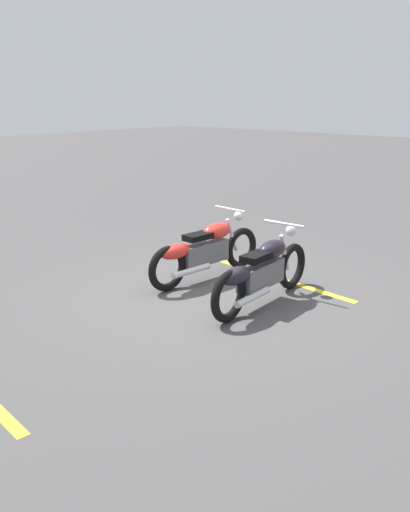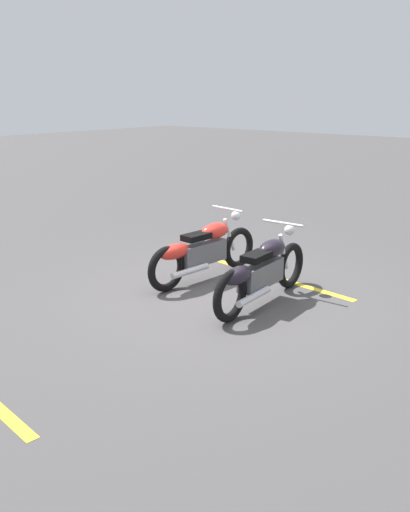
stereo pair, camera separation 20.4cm
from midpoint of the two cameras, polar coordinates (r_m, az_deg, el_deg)
ground_plane at (r=7.76m, az=0.95°, el=-4.03°), size 60.00×60.00×0.00m
motorcycle_bright_foreground at (r=8.23m, az=-0.99°, el=0.58°), size 2.23×0.62×1.04m
motorcycle_dark_foreground at (r=7.28m, az=5.08°, el=-1.64°), size 2.23×0.62×1.04m
parking_stripe_near at (r=8.62m, az=5.64°, el=-1.94°), size 0.42×3.20×0.01m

